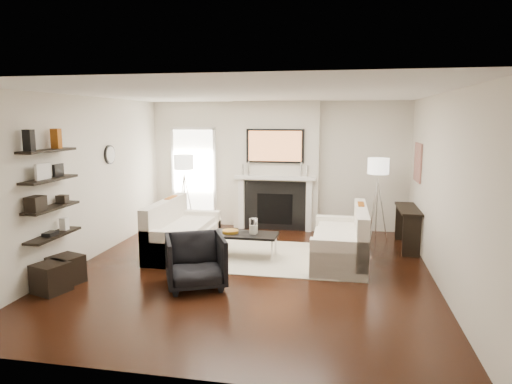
% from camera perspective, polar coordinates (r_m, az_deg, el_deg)
% --- Properties ---
extents(room_envelope, '(6.00, 6.00, 6.00)m').
position_cam_1_polar(room_envelope, '(6.84, -0.93, 0.87)').
color(room_envelope, black).
rests_on(room_envelope, ground).
extents(chimney_breast, '(1.80, 0.25, 2.70)m').
position_cam_1_polar(chimney_breast, '(9.66, 2.52, 3.27)').
color(chimney_breast, silver).
rests_on(chimney_breast, floor).
extents(fireplace_surround, '(1.30, 0.02, 1.04)m').
position_cam_1_polar(fireplace_surround, '(9.64, 2.37, -1.72)').
color(fireplace_surround, black).
rests_on(fireplace_surround, floor).
extents(firebox, '(0.75, 0.02, 0.65)m').
position_cam_1_polar(firebox, '(9.65, 2.36, -2.13)').
color(firebox, black).
rests_on(firebox, floor).
extents(mantel_pilaster_l, '(0.12, 0.08, 1.10)m').
position_cam_1_polar(mantel_pilaster_l, '(9.74, -1.85, -1.43)').
color(mantel_pilaster_l, white).
rests_on(mantel_pilaster_l, floor).
extents(mantel_pilaster_r, '(0.12, 0.08, 1.10)m').
position_cam_1_polar(mantel_pilaster_r, '(9.53, 6.63, -1.71)').
color(mantel_pilaster_r, white).
rests_on(mantel_pilaster_r, floor).
extents(mantel_shelf, '(1.70, 0.18, 0.07)m').
position_cam_1_polar(mantel_shelf, '(9.50, 2.35, 1.78)').
color(mantel_shelf, white).
rests_on(mantel_shelf, chimney_breast).
extents(tv_body, '(1.20, 0.06, 0.70)m').
position_cam_1_polar(tv_body, '(9.46, 2.40, 5.77)').
color(tv_body, black).
rests_on(tv_body, chimney_breast).
extents(tv_screen, '(1.10, 0.00, 0.62)m').
position_cam_1_polar(tv_screen, '(9.43, 2.37, 5.76)').
color(tv_screen, '#BF723F').
rests_on(tv_screen, tv_body).
extents(candlestick_l_tall, '(0.04, 0.04, 0.30)m').
position_cam_1_polar(candlestick_l_tall, '(9.58, -0.90, 2.97)').
color(candlestick_l_tall, silver).
rests_on(candlestick_l_tall, mantel_shelf).
extents(candlestick_l_short, '(0.04, 0.04, 0.24)m').
position_cam_1_polar(candlestick_l_short, '(9.61, -1.66, 2.80)').
color(candlestick_l_short, silver).
rests_on(candlestick_l_short, mantel_shelf).
extents(candlestick_r_tall, '(0.04, 0.04, 0.30)m').
position_cam_1_polar(candlestick_r_tall, '(9.43, 5.68, 2.82)').
color(candlestick_r_tall, silver).
rests_on(candlestick_r_tall, mantel_shelf).
extents(candlestick_r_short, '(0.04, 0.04, 0.24)m').
position_cam_1_polar(candlestick_r_short, '(9.42, 6.46, 2.62)').
color(candlestick_r_short, silver).
rests_on(candlestick_r_short, mantel_shelf).
extents(hallway_panel, '(0.90, 0.02, 2.10)m').
position_cam_1_polar(hallway_panel, '(10.22, -7.74, 1.83)').
color(hallway_panel, white).
rests_on(hallway_panel, floor).
extents(door_trim_l, '(0.06, 0.06, 2.16)m').
position_cam_1_polar(door_trim_l, '(10.36, -10.29, 1.87)').
color(door_trim_l, white).
rests_on(door_trim_l, floor).
extents(door_trim_r, '(0.06, 0.06, 2.16)m').
position_cam_1_polar(door_trim_r, '(10.06, -5.18, 1.76)').
color(door_trim_r, white).
rests_on(door_trim_r, floor).
extents(door_trim_top, '(1.02, 0.06, 0.06)m').
position_cam_1_polar(door_trim_top, '(10.12, -7.90, 7.89)').
color(door_trim_top, white).
rests_on(door_trim_top, wall_back).
extents(rug, '(2.60, 2.00, 0.01)m').
position_cam_1_polar(rug, '(7.89, 0.86, -8.03)').
color(rug, beige).
rests_on(rug, floor).
extents(loveseat_left_base, '(0.85, 1.80, 0.42)m').
position_cam_1_polar(loveseat_left_base, '(8.13, -8.99, -6.13)').
color(loveseat_left_base, white).
rests_on(loveseat_left_base, floor).
extents(loveseat_left_back, '(0.18, 1.80, 0.80)m').
position_cam_1_polar(loveseat_left_back, '(8.17, -11.27, -3.83)').
color(loveseat_left_back, white).
rests_on(loveseat_left_back, floor).
extents(loveseat_left_arm_n, '(0.85, 0.18, 0.60)m').
position_cam_1_polar(loveseat_left_arm_n, '(7.37, -11.14, -7.05)').
color(loveseat_left_arm_n, white).
rests_on(loveseat_left_arm_n, floor).
extents(loveseat_left_arm_s, '(0.85, 0.18, 0.60)m').
position_cam_1_polar(loveseat_left_arm_s, '(8.85, -7.24, -4.23)').
color(loveseat_left_arm_s, white).
rests_on(loveseat_left_arm_s, floor).
extents(loveseat_left_cushion, '(0.63, 1.44, 0.10)m').
position_cam_1_polar(loveseat_left_cushion, '(8.05, -8.70, -4.37)').
color(loveseat_left_cushion, white).
rests_on(loveseat_left_cushion, loveseat_left_base).
extents(pillow_left_orange, '(0.10, 0.42, 0.42)m').
position_cam_1_polar(pillow_left_orange, '(8.40, -10.55, -2.03)').
color(pillow_left_orange, '#9F5113').
rests_on(pillow_left_orange, loveseat_left_cushion).
extents(pillow_left_charcoal, '(0.10, 0.40, 0.40)m').
position_cam_1_polar(pillow_left_charcoal, '(7.85, -12.12, -2.93)').
color(pillow_left_charcoal, black).
rests_on(pillow_left_charcoal, loveseat_left_cushion).
extents(loveseat_right_base, '(0.85, 1.80, 0.42)m').
position_cam_1_polar(loveseat_right_base, '(7.64, 10.35, -7.15)').
color(loveseat_right_base, white).
rests_on(loveseat_right_base, floor).
extents(loveseat_right_back, '(0.18, 1.80, 0.80)m').
position_cam_1_polar(loveseat_right_back, '(7.57, 12.96, -4.92)').
color(loveseat_right_back, white).
rests_on(loveseat_right_back, floor).
extents(loveseat_right_arm_n, '(0.85, 0.18, 0.60)m').
position_cam_1_polar(loveseat_right_arm_n, '(6.84, 10.31, -8.31)').
color(loveseat_right_arm_n, white).
rests_on(loveseat_right_arm_n, floor).
extents(loveseat_right_arm_s, '(0.85, 0.18, 0.60)m').
position_cam_1_polar(loveseat_right_arm_s, '(8.40, 10.42, -5.03)').
color(loveseat_right_arm_s, white).
rests_on(loveseat_right_arm_s, floor).
extents(loveseat_right_cushion, '(0.63, 1.44, 0.10)m').
position_cam_1_polar(loveseat_right_cushion, '(7.58, 10.03, -5.25)').
color(loveseat_right_cushion, white).
rests_on(loveseat_right_cushion, loveseat_right_base).
extents(pillow_right_orange, '(0.10, 0.42, 0.42)m').
position_cam_1_polar(pillow_right_orange, '(7.82, 12.94, -2.94)').
color(pillow_right_orange, '#9F5113').
rests_on(pillow_right_orange, loveseat_right_cushion).
extents(pillow_right_charcoal, '(0.10, 0.40, 0.40)m').
position_cam_1_polar(pillow_right_charcoal, '(7.23, 13.10, -4.00)').
color(pillow_right_charcoal, black).
rests_on(pillow_right_charcoal, loveseat_right_cushion).
extents(coffee_table, '(1.10, 0.55, 0.04)m').
position_cam_1_polar(coffee_table, '(7.73, -1.41, -5.36)').
color(coffee_table, black).
rests_on(coffee_table, floor).
extents(coffee_leg_nw, '(0.02, 0.02, 0.38)m').
position_cam_1_polar(coffee_leg_nw, '(7.69, -5.42, -7.08)').
color(coffee_leg_nw, silver).
rests_on(coffee_leg_nw, floor).
extents(coffee_leg_ne, '(0.02, 0.02, 0.38)m').
position_cam_1_polar(coffee_leg_ne, '(7.49, 2.01, -7.51)').
color(coffee_leg_ne, silver).
rests_on(coffee_leg_ne, floor).
extents(coffee_leg_sw, '(0.02, 0.02, 0.38)m').
position_cam_1_polar(coffee_leg_sw, '(8.10, -4.56, -6.24)').
color(coffee_leg_sw, silver).
rests_on(coffee_leg_sw, floor).
extents(coffee_leg_se, '(0.02, 0.02, 0.38)m').
position_cam_1_polar(coffee_leg_se, '(7.90, 2.50, -6.61)').
color(coffee_leg_se, silver).
rests_on(coffee_leg_se, floor).
extents(hurricane_glass, '(0.14, 0.14, 0.25)m').
position_cam_1_polar(hurricane_glass, '(7.66, -0.32, -4.26)').
color(hurricane_glass, white).
rests_on(hurricane_glass, coffee_table).
extents(hurricane_candle, '(0.10, 0.10, 0.15)m').
position_cam_1_polar(hurricane_candle, '(7.67, -0.32, -4.73)').
color(hurricane_candle, white).
rests_on(hurricane_candle, coffee_table).
extents(copper_bowl, '(0.28, 0.28, 0.05)m').
position_cam_1_polar(copper_bowl, '(7.77, -3.22, -4.95)').
color(copper_bowl, '#BC7F1F').
rests_on(copper_bowl, coffee_table).
extents(armchair, '(1.03, 1.00, 0.81)m').
position_cam_1_polar(armchair, '(6.47, -7.57, -8.28)').
color(armchair, black).
rests_on(armchair, floor).
extents(lamp_left_post, '(0.02, 0.02, 1.20)m').
position_cam_1_polar(lamp_left_post, '(9.68, -8.90, -1.30)').
color(lamp_left_post, silver).
rests_on(lamp_left_post, floor).
extents(lamp_left_shade, '(0.40, 0.40, 0.30)m').
position_cam_1_polar(lamp_left_shade, '(9.56, -9.03, 3.71)').
color(lamp_left_shade, white).
rests_on(lamp_left_shade, lamp_left_post).
extents(lamp_left_leg_a, '(0.25, 0.02, 1.23)m').
position_cam_1_polar(lamp_left_leg_a, '(9.64, -8.28, -1.33)').
color(lamp_left_leg_a, silver).
rests_on(lamp_left_leg_a, floor).
extents(lamp_left_leg_b, '(0.14, 0.22, 1.23)m').
position_cam_1_polar(lamp_left_leg_b, '(9.78, -9.02, -1.19)').
color(lamp_left_leg_b, silver).
rests_on(lamp_left_leg_b, floor).
extents(lamp_left_leg_c, '(0.14, 0.22, 1.23)m').
position_cam_1_polar(lamp_left_leg_c, '(9.61, -9.40, -1.39)').
color(lamp_left_leg_c, silver).
rests_on(lamp_left_leg_c, floor).
extents(lamp_right_post, '(0.02, 0.02, 1.20)m').
position_cam_1_polar(lamp_right_post, '(9.08, 14.83, -2.19)').
color(lamp_right_post, silver).
rests_on(lamp_right_post, floor).
extents(lamp_right_shade, '(0.40, 0.40, 0.30)m').
position_cam_1_polar(lamp_right_shade, '(8.95, 15.05, 3.15)').
color(lamp_right_shade, white).
rests_on(lamp_right_shade, lamp_right_post).
extents(lamp_right_leg_a, '(0.25, 0.02, 1.23)m').
position_cam_1_polar(lamp_right_leg_a, '(9.09, 15.52, -2.21)').
color(lamp_right_leg_a, silver).
rests_on(lamp_right_leg_a, floor).
extents(lamp_right_leg_b, '(0.14, 0.22, 1.23)m').
position_cam_1_polar(lamp_right_leg_b, '(9.17, 14.45, -2.06)').
color(lamp_right_leg_b, silver).
rests_on(lamp_right_leg_b, floor).
extents(lamp_right_leg_c, '(0.14, 0.22, 1.23)m').
position_cam_1_polar(lamp_right_leg_c, '(8.98, 14.52, -2.30)').
color(lamp_right_leg_c, silver).
rests_on(lamp_right_leg_c, floor).
extents(console_top, '(0.35, 1.20, 0.04)m').
position_cam_1_polar(console_top, '(8.67, 18.50, -2.01)').
color(console_top, black).
rests_on(console_top, floor).
extents(console_leg_n, '(0.30, 0.04, 0.71)m').
position_cam_1_polar(console_leg_n, '(8.22, 18.87, -5.30)').
color(console_leg_n, black).
rests_on(console_leg_n, floor).
extents(console_leg_s, '(0.30, 0.04, 0.71)m').
position_cam_1_polar(console_leg_s, '(9.28, 17.94, -3.64)').
color(console_leg_s, black).
rests_on(console_leg_s, floor).
extents(wall_art, '(0.03, 0.70, 0.70)m').
position_cam_1_polar(wall_art, '(8.82, 19.58, 3.51)').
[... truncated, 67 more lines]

